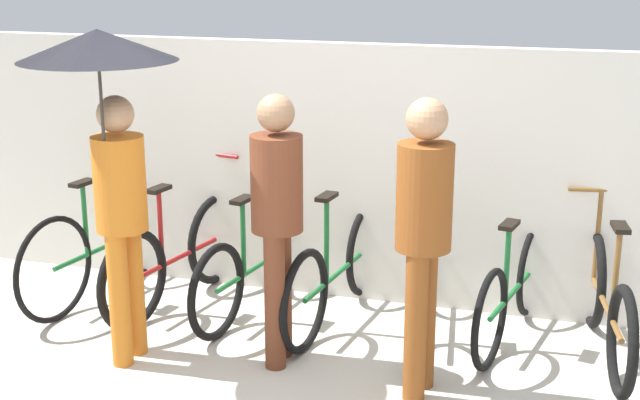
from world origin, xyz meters
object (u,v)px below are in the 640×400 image
object	(u,v)px
parked_bicycle_2	(258,263)
pedestrian_leading	(107,114)
parked_bicycle_0	(105,244)
pedestrian_center	(277,209)
parked_bicycle_5	(513,289)
parked_bicycle_3	(338,271)
parked_bicycle_4	(423,280)
parked_bicycle_6	(607,305)
parked_bicycle_1	(178,256)
pedestrian_trailing	(424,225)

from	to	relation	value
parked_bicycle_2	pedestrian_leading	size ratio (longest dim) A/B	0.83
parked_bicycle_0	pedestrian_center	distance (m)	1.86
parked_bicycle_2	parked_bicycle_5	xyz separation A→B (m)	(1.80, 0.01, -0.00)
parked_bicycle_0	pedestrian_center	world-z (taller)	pedestrian_center
parked_bicycle_3	parked_bicycle_4	size ratio (longest dim) A/B	1.04
pedestrian_leading	parked_bicycle_4	bearing A→B (deg)	-145.74
parked_bicycle_2	parked_bicycle_4	bearing A→B (deg)	-80.90
parked_bicycle_4	parked_bicycle_6	xyz separation A→B (m)	(1.20, -0.09, -0.00)
parked_bicycle_1	pedestrian_center	bearing A→B (deg)	-112.73
pedestrian_leading	pedestrian_center	distance (m)	1.15
parked_bicycle_3	pedestrian_center	xyz separation A→B (m)	(-0.18, -0.74, 0.64)
parked_bicycle_0	pedestrian_leading	bearing A→B (deg)	-136.29
parked_bicycle_1	parked_bicycle_4	distance (m)	1.80
pedestrian_center	parked_bicycle_2	bearing A→B (deg)	-66.59
parked_bicycle_3	parked_bicycle_5	xyz separation A→B (m)	(1.20, 0.03, -0.02)
parked_bicycle_6	pedestrian_leading	world-z (taller)	pedestrian_leading
pedestrian_leading	parked_bicycle_0	bearing A→B (deg)	-53.82
parked_bicycle_3	pedestrian_leading	bearing A→B (deg)	140.79
pedestrian_center	parked_bicycle_5	bearing A→B (deg)	-156.29
parked_bicycle_4	pedestrian_center	size ratio (longest dim) A/B	0.99
parked_bicycle_2	pedestrian_trailing	bearing A→B (deg)	-114.71
pedestrian_leading	pedestrian_trailing	distance (m)	1.95
parked_bicycle_2	parked_bicycle_4	distance (m)	1.20
parked_bicycle_5	parked_bicycle_3	bearing A→B (deg)	102.73
parked_bicycle_2	pedestrian_center	xyz separation A→B (m)	(0.42, -0.76, 0.66)
parked_bicycle_0	parked_bicycle_5	bearing A→B (deg)	-78.83
parked_bicycle_6	parked_bicycle_1	bearing A→B (deg)	80.58
parked_bicycle_6	pedestrian_center	bearing A→B (deg)	99.49
parked_bicycle_6	parked_bicycle_0	bearing A→B (deg)	80.46
parked_bicycle_2	parked_bicycle_3	size ratio (longest dim) A/B	0.98
parked_bicycle_0	parked_bicycle_2	size ratio (longest dim) A/B	1.04
parked_bicycle_3	parked_bicycle_0	bearing A→B (deg)	98.53
parked_bicycle_2	parked_bicycle_5	size ratio (longest dim) A/B	1.09
parked_bicycle_0	pedestrian_trailing	bearing A→B (deg)	-98.76
parked_bicycle_2	pedestrian_leading	xyz separation A→B (m)	(-0.51, -1.08, 1.25)
parked_bicycle_6	pedestrian_trailing	bearing A→B (deg)	118.80
parked_bicycle_5	parked_bicycle_6	distance (m)	0.61
parked_bicycle_5	parked_bicycle_6	world-z (taller)	parked_bicycle_5
parked_bicycle_0	parked_bicycle_2	xyz separation A→B (m)	(1.20, 0.06, -0.05)
parked_bicycle_4	parked_bicycle_2	bearing A→B (deg)	82.70
parked_bicycle_1	parked_bicycle_5	bearing A→B (deg)	-76.72
parked_bicycle_1	parked_bicycle_4	size ratio (longest dim) A/B	0.99
parked_bicycle_0	pedestrian_center	size ratio (longest dim) A/B	1.06
parked_bicycle_1	pedestrian_trailing	world-z (taller)	pedestrian_trailing
parked_bicycle_1	parked_bicycle_3	xyz separation A→B (m)	(1.20, 0.05, -0.00)
parked_bicycle_4	parked_bicycle_1	bearing A→B (deg)	85.12
parked_bicycle_2	parked_bicycle_3	world-z (taller)	parked_bicycle_2
parked_bicycle_1	parked_bicycle_5	distance (m)	2.40
parked_bicycle_4	parked_bicycle_0	bearing A→B (deg)	84.31
parked_bicycle_2	pedestrian_leading	world-z (taller)	pedestrian_leading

